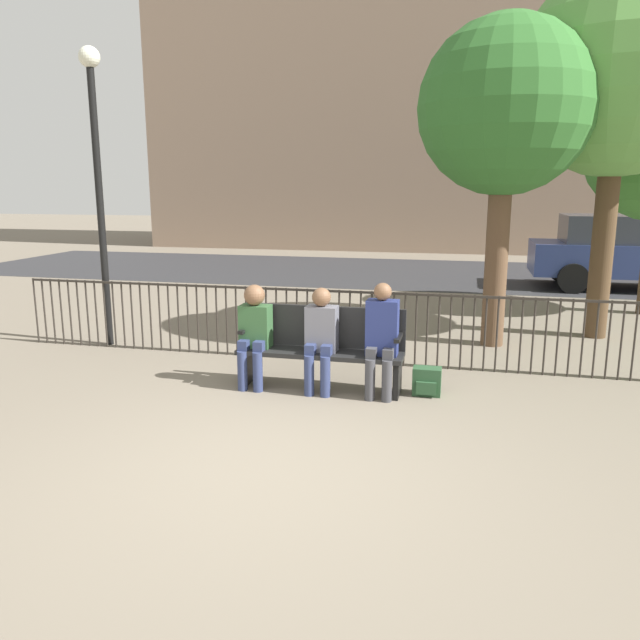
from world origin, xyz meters
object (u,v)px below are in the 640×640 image
(seated_person_1, at_px, (321,334))
(tree_1, at_px, (619,74))
(seated_person_2, at_px, (382,334))
(park_bench, at_px, (322,345))
(backpack, at_px, (427,382))
(parked_car_0, at_px, (628,251))
(tree_0, at_px, (505,110))
(lamp_post, at_px, (97,156))
(seated_person_0, at_px, (254,329))

(seated_person_1, distance_m, tree_1, 5.80)
(seated_person_1, xyz_separation_m, seated_person_2, (0.67, 0.00, 0.03))
(park_bench, distance_m, seated_person_2, 0.73)
(seated_person_1, xyz_separation_m, backpack, (1.16, 0.14, -0.50))
(tree_1, xyz_separation_m, parked_car_0, (1.49, 4.92, -2.92))
(seated_person_1, distance_m, tree_0, 4.14)
(backpack, relative_size, lamp_post, 0.08)
(park_bench, xyz_separation_m, seated_person_2, (0.69, -0.13, 0.19))
(seated_person_1, xyz_separation_m, tree_1, (3.46, 3.46, 3.11))
(tree_0, distance_m, lamp_post, 5.55)
(park_bench, bearing_deg, seated_person_0, -170.02)
(seated_person_0, height_order, seated_person_1, seated_person_0)
(backpack, relative_size, parked_car_0, 0.07)
(seated_person_1, height_order, seated_person_2, seated_person_2)
(tree_0, height_order, tree_1, tree_1)
(backpack, bearing_deg, seated_person_2, -164.31)
(seated_person_2, distance_m, lamp_post, 4.75)
(seated_person_0, height_order, tree_1, tree_1)
(seated_person_1, bearing_deg, park_bench, 98.92)
(seated_person_0, height_order, parked_car_0, parked_car_0)
(seated_person_2, distance_m, tree_1, 5.41)
(seated_person_0, height_order, backpack, seated_person_0)
(seated_person_2, xyz_separation_m, lamp_post, (-4.12, 1.34, 1.95))
(parked_car_0, bearing_deg, tree_0, -117.58)
(lamp_post, height_order, parked_car_0, lamp_post)
(tree_0, relative_size, lamp_post, 1.10)
(backpack, bearing_deg, seated_person_0, -175.80)
(park_bench, xyz_separation_m, tree_1, (3.48, 3.33, 3.27))
(seated_person_1, bearing_deg, lamp_post, 158.63)
(lamp_post, xyz_separation_m, parked_car_0, (8.39, 7.03, -1.79))
(tree_1, bearing_deg, seated_person_1, -134.97)
(park_bench, height_order, tree_1, tree_1)
(parked_car_0, bearing_deg, lamp_post, -140.04)
(tree_0, height_order, lamp_post, tree_0)
(park_bench, height_order, seated_person_2, seated_person_2)
(park_bench, xyz_separation_m, seated_person_0, (-0.75, -0.13, 0.17))
(park_bench, distance_m, seated_person_1, 0.21)
(seated_person_0, height_order, seated_person_2, seated_person_2)
(tree_0, xyz_separation_m, lamp_post, (-5.37, -1.25, -0.60))
(park_bench, distance_m, backpack, 1.23)
(seated_person_1, relative_size, tree_0, 0.26)
(park_bench, relative_size, seated_person_1, 1.59)
(seated_person_1, bearing_deg, parked_car_0, 59.46)
(lamp_post, bearing_deg, seated_person_1, -21.37)
(seated_person_0, xyz_separation_m, lamp_post, (-2.68, 1.35, 1.97))
(tree_0, distance_m, parked_car_0, 6.96)
(seated_person_2, bearing_deg, seated_person_0, -179.85)
(lamp_post, relative_size, parked_car_0, 0.96)
(tree_0, bearing_deg, seated_person_2, -115.85)
(seated_person_1, xyz_separation_m, tree_0, (1.92, 2.60, 2.58))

